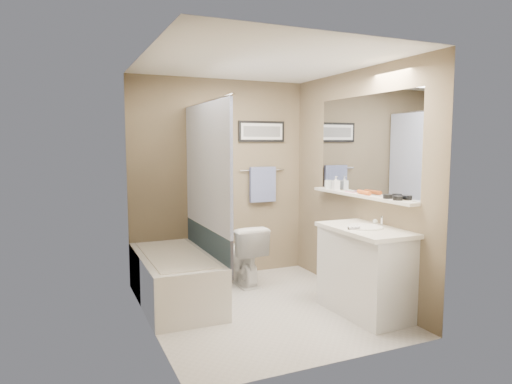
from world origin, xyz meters
name	(u,v)px	position (x,y,z in m)	size (l,w,h in m)	color
ground	(262,308)	(0.00, 0.00, 0.00)	(2.50, 2.50, 0.00)	beige
ceiling	(262,64)	(0.00, 0.00, 2.38)	(2.20, 2.50, 0.04)	white
wall_back	(220,179)	(0.00, 1.23, 1.20)	(2.20, 0.04, 2.40)	brown
wall_front	(333,204)	(0.00, -1.23, 1.20)	(2.20, 0.04, 2.40)	brown
wall_left	(150,193)	(-1.08, 0.00, 1.20)	(0.04, 2.50, 2.40)	brown
wall_right	(355,184)	(1.08, 0.00, 1.20)	(0.04, 2.50, 2.40)	brown
tile_surround	(139,209)	(-1.09, 0.50, 1.00)	(0.02, 1.55, 2.00)	beige
curtain_rod	(206,102)	(-0.40, 0.50, 2.05)	(0.02, 0.02, 1.55)	silver
curtain_upper	(207,166)	(-0.40, 0.50, 1.40)	(0.03, 1.45, 1.28)	white
curtain_lower	(208,244)	(-0.40, 0.50, 0.58)	(0.03, 1.45, 0.36)	#273A4A
mirror	(365,145)	(1.09, -0.15, 1.62)	(0.02, 1.60, 1.00)	silver
shelf	(360,195)	(1.04, -0.15, 1.10)	(0.12, 1.60, 0.03)	silver
towel_bar	(262,170)	(0.55, 1.22, 1.30)	(0.02, 0.02, 0.60)	silver
towel	(263,184)	(0.55, 1.20, 1.12)	(0.34, 0.05, 0.44)	#909FD1
art_frame	(262,132)	(0.55, 1.23, 1.78)	(0.62, 0.03, 0.26)	black
art_mat	(262,132)	(0.55, 1.22, 1.78)	(0.56, 0.00, 0.20)	white
art_image	(262,131)	(0.55, 1.22, 1.78)	(0.50, 0.00, 0.13)	#595959
door	(393,226)	(0.55, -1.24, 1.00)	(0.80, 0.02, 2.00)	silver
door_handle	(354,228)	(0.22, -1.19, 1.00)	(0.02, 0.02, 0.10)	silver
bathtub	(175,278)	(-0.75, 0.52, 0.25)	(0.70, 1.50, 0.50)	silver
tub_rim	(174,255)	(-0.75, 0.52, 0.50)	(0.56, 1.36, 0.02)	silver
toilet	(242,254)	(0.12, 0.84, 0.35)	(0.39, 0.69, 0.70)	white
vanity	(365,273)	(0.85, -0.52, 0.40)	(0.50, 0.90, 0.80)	silver
countertop	(366,230)	(0.84, -0.52, 0.82)	(0.54, 0.96, 0.04)	silver
sink_basin	(365,227)	(0.83, -0.52, 0.85)	(0.34, 0.34, 0.01)	white
faucet_spout	(382,221)	(1.03, -0.52, 0.89)	(0.02, 0.02, 0.10)	silver
faucet_knob	(375,222)	(1.03, -0.42, 0.87)	(0.05, 0.05, 0.05)	silver
candle_bowl_near	(398,198)	(1.04, -0.72, 1.14)	(0.09, 0.09, 0.04)	black
candle_bowl_far	(388,197)	(1.04, -0.59, 1.14)	(0.09, 0.09, 0.04)	black
hair_brush_front	(364,192)	(1.04, -0.22, 1.14)	(0.04, 0.04, 0.22)	#C0501B
pink_comb	(350,192)	(1.04, 0.01, 1.12)	(0.03, 0.16, 0.01)	#CC7C98
glass_jar	(328,184)	(1.04, 0.45, 1.17)	(0.08, 0.08, 0.10)	silver
soap_bottle	(336,183)	(1.04, 0.29, 1.19)	(0.07, 0.07, 0.15)	#999999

